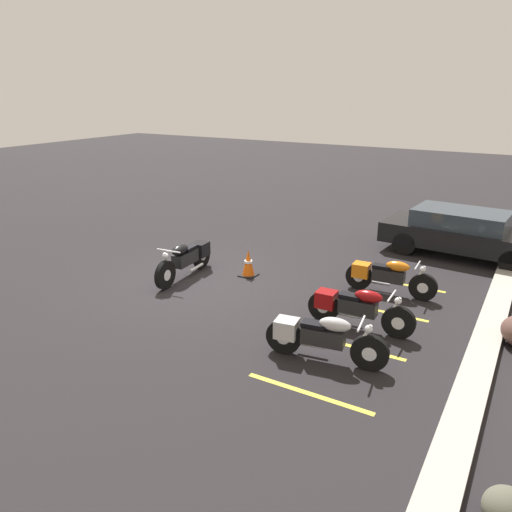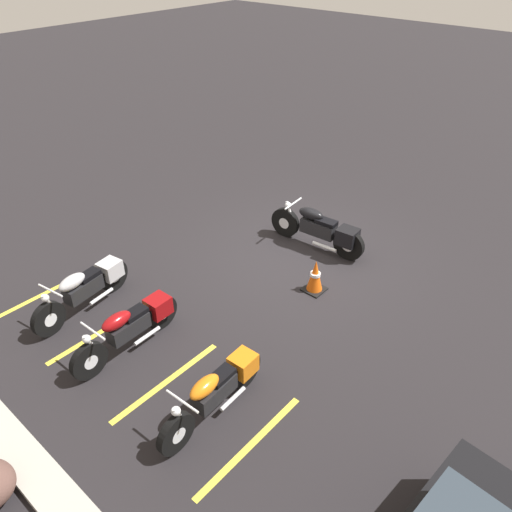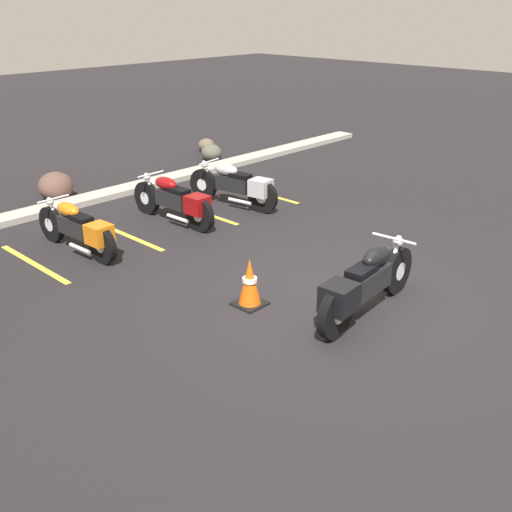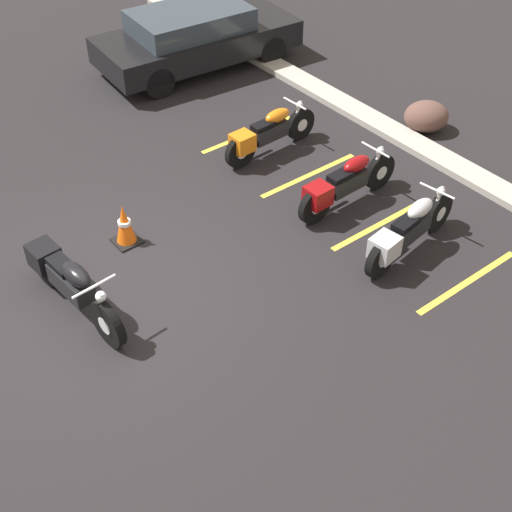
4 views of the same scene
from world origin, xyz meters
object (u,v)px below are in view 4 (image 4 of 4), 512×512
Objects in this scene: parked_bike_1 at (344,184)px; parked_bike_2 at (408,231)px; car_black at (196,36)px; traffic_cone at (125,225)px; motorcycle_black_featured at (69,281)px; landscape_rock_0 at (426,117)px; parked_bike_0 at (267,133)px.

parked_bike_2 reaches higher than parked_bike_1.
car_black is 6.12m from traffic_cone.
motorcycle_black_featured is 3.36× the size of traffic_cone.
landscape_rock_0 is 6.18m from traffic_cone.
parked_bike_1 is 3.53m from traffic_cone.
parked_bike_1 reaches higher than landscape_rock_0.
parked_bike_2 is 3.77m from landscape_rock_0.
motorcycle_black_featured is 7.59m from car_black.
parked_bike_1 is 1.47m from parked_bike_2.
parked_bike_1 is (0.60, 4.55, -0.03)m from motorcycle_black_featured.
parked_bike_2 is (1.46, -0.10, 0.00)m from parked_bike_1.
parked_bike_0 is at bearing 87.60° from parked_bike_1.
parked_bike_1 is at bearing -74.37° from landscape_rock_0.
parked_bike_1 is at bearing 77.59° from parked_bike_2.
traffic_cone is at bearing -171.97° from parked_bike_0.
parked_bike_2 is 2.55× the size of landscape_rock_0.
motorcycle_black_featured is 1.53m from traffic_cone.
car_black reaches higher than parked_bike_2.
traffic_cone is (-0.78, 1.30, -0.16)m from motorcycle_black_featured.
motorcycle_black_featured is at bearing -165.60° from parked_bike_0.
motorcycle_black_featured is 0.51× the size of car_black.
traffic_cone is (-0.57, -6.16, 0.03)m from landscape_rock_0.
landscape_rock_0 is at bearing -25.01° from parked_bike_0.
motorcycle_black_featured is at bearing -88.36° from landscape_rock_0.
car_black is 5.30× the size of landscape_rock_0.
motorcycle_black_featured is 4.78m from parked_bike_0.
landscape_rock_0 is at bearing 28.68° from parked_bike_2.
motorcycle_black_featured reaches higher than traffic_cone.
car_black reaches higher than landscape_rock_0.
parked_bike_0 reaches higher than landscape_rock_0.
car_black is (-3.72, 1.03, 0.25)m from parked_bike_0.
traffic_cone is (0.62, -3.27, -0.11)m from parked_bike_0.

